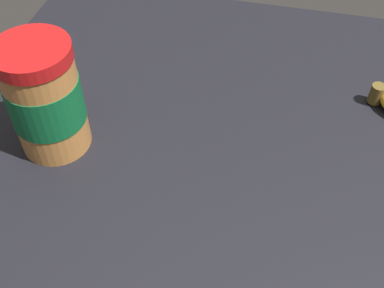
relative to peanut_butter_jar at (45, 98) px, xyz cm
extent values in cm
cube|color=black|center=(-0.11, -22.08, -10.22)|extent=(82.32, 78.11, 4.82)
cylinder|color=brown|center=(17.79, -42.13, -6.01)|extent=(2.00, 2.00, 3.00)
cylinder|color=#B27238|center=(0.00, 0.00, -0.87)|extent=(9.20, 9.20, 13.88)
cylinder|color=#0F592D|center=(0.00, 0.00, -0.17)|extent=(9.38, 9.38, 6.25)
cylinder|color=#B71414|center=(0.00, 0.00, 6.97)|extent=(9.46, 9.46, 1.79)
camera|label=1|loc=(-38.96, -28.10, 40.23)|focal=44.70mm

